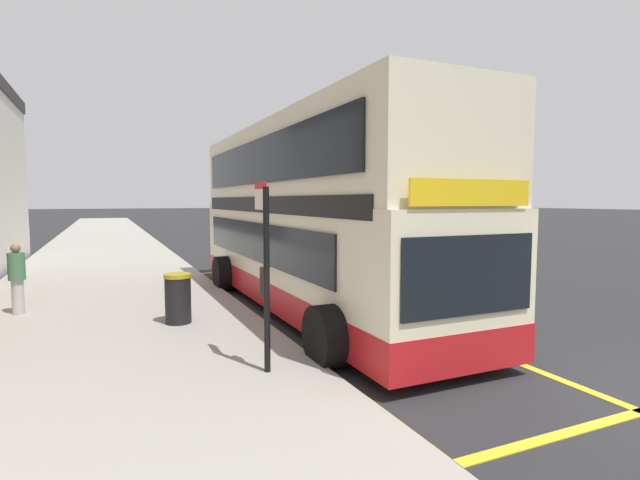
{
  "coord_description": "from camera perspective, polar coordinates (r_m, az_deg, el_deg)",
  "views": [
    {
      "loc": [
        -6.96,
        -3.49,
        2.62
      ],
      "look_at": [
        -1.92,
        7.72,
        1.6
      ],
      "focal_mm": 26.95,
      "sensor_mm": 36.0,
      "label": 1
    }
  ],
  "objects": [
    {
      "name": "bus_stop_sign",
      "position": [
        6.95,
        -6.56,
        -2.49
      ],
      "size": [
        0.09,
        0.51,
        2.74
      ],
      "color": "black",
      "rests_on": "pavement_near"
    },
    {
      "name": "litter_bin",
      "position": [
        10.16,
        -16.51,
        -6.64
      ],
      "size": [
        0.54,
        0.54,
        1.01
      ],
      "color": "black",
      "rests_on": "pavement_near"
    },
    {
      "name": "pavement_near",
      "position": [
        35.58,
        -24.22,
        0.21
      ],
      "size": [
        6.0,
        76.0,
        0.14
      ],
      "primitive_type": "cube",
      "color": "#A39E93",
      "rests_on": "ground"
    },
    {
      "name": "bus_bay_markings",
      "position": [
        11.66,
        -0.82,
        -8.2
      ],
      "size": [
        3.11,
        13.83,
        0.01
      ],
      "color": "yellow",
      "rests_on": "ground"
    },
    {
      "name": "pedestrian_waiting_near_sign",
      "position": [
        12.35,
        -32.31,
        -3.66
      ],
      "size": [
        0.34,
        0.34,
        1.55
      ],
      "color": "#B7B2AD",
      "rests_on": "pavement_near"
    },
    {
      "name": "ground_plane",
      "position": [
        36.26,
        -13.09,
        0.47
      ],
      "size": [
        260.0,
        260.0,
        0.0
      ],
      "primitive_type": "plane",
      "color": "#28282B"
    },
    {
      "name": "parked_car_maroon_distant",
      "position": [
        41.95,
        -7.88,
        2.21
      ],
      "size": [
        2.09,
        4.2,
        1.62
      ],
      "rotation": [
        0.0,
        0.0,
        0.03
      ],
      "color": "maroon",
      "rests_on": "ground"
    },
    {
      "name": "double_decker_bus",
      "position": [
        11.58,
        -1.32,
        2.0
      ],
      "size": [
        3.26,
        11.25,
        4.4
      ],
      "color": "beige",
      "rests_on": "ground"
    },
    {
      "name": "parked_car_grey_ahead",
      "position": [
        33.36,
        -3.77,
        1.6
      ],
      "size": [
        2.09,
        4.2,
        1.62
      ],
      "rotation": [
        0.0,
        0.0,
        -0.04
      ],
      "color": "slate",
      "rests_on": "ground"
    }
  ]
}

